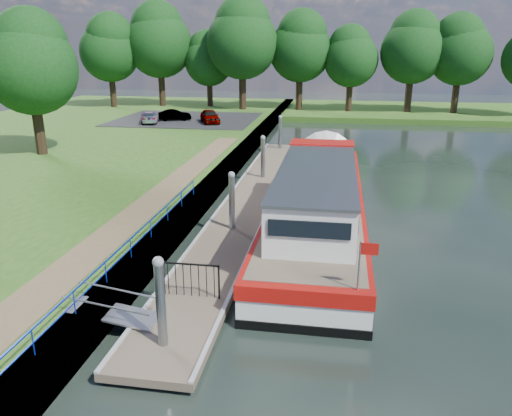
% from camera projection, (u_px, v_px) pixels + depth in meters
% --- Properties ---
extents(ground, '(160.00, 160.00, 0.00)m').
position_uv_depth(ground, '(170.00, 346.00, 13.95)').
color(ground, black).
rests_on(ground, ground).
extents(bank_edge, '(1.10, 90.00, 0.78)m').
position_uv_depth(bank_edge, '(212.00, 186.00, 28.29)').
color(bank_edge, '#473D2D').
rests_on(bank_edge, ground).
extents(far_bank, '(60.00, 18.00, 0.60)m').
position_uv_depth(far_bank, '(402.00, 112.00, 60.79)').
color(far_bank, '#295016').
rests_on(far_bank, ground).
extents(footpath, '(1.60, 40.00, 0.05)m').
position_uv_depth(footpath, '(132.00, 218.00, 21.88)').
color(footpath, brown).
rests_on(footpath, riverbank).
extents(carpark, '(14.00, 12.00, 0.06)m').
position_uv_depth(carpark, '(186.00, 119.00, 51.02)').
color(carpark, black).
rests_on(carpark, riverbank).
extents(blue_fence, '(0.04, 18.04, 0.72)m').
position_uv_depth(blue_fence, '(119.00, 255.00, 16.78)').
color(blue_fence, '#0C2DBF').
rests_on(blue_fence, riverbank).
extents(pontoon, '(2.50, 30.00, 0.56)m').
position_uv_depth(pontoon, '(250.00, 202.00, 26.09)').
color(pontoon, brown).
rests_on(pontoon, ground).
extents(mooring_piles, '(0.30, 27.30, 3.55)m').
position_uv_depth(mooring_piles, '(250.00, 182.00, 25.74)').
color(mooring_piles, gray).
rests_on(mooring_piles, ground).
extents(gangway, '(2.58, 1.00, 0.92)m').
position_uv_depth(gangway, '(114.00, 312.00, 14.51)').
color(gangway, '#A5A8AD').
rests_on(gangway, ground).
extents(gate_panel, '(1.85, 0.05, 1.15)m').
position_uv_depth(gate_panel, '(191.00, 275.00, 15.66)').
color(gate_panel, black).
rests_on(gate_panel, ground).
extents(barge, '(4.36, 21.15, 4.78)m').
position_uv_depth(barge, '(319.00, 197.00, 23.93)').
color(barge, black).
rests_on(barge, ground).
extents(horizon_trees, '(54.38, 10.03, 12.87)m').
position_uv_depth(horizon_trees, '(289.00, 46.00, 57.38)').
color(horizon_trees, '#332316').
rests_on(horizon_trees, ground).
extents(bank_tree_a, '(6.12, 6.12, 9.72)m').
position_uv_depth(bank_tree_a, '(31.00, 61.00, 33.05)').
color(bank_tree_a, '#332316').
rests_on(bank_tree_a, riverbank).
extents(car_a, '(2.90, 4.05, 1.28)m').
position_uv_depth(car_a, '(210.00, 116.00, 48.22)').
color(car_a, '#999999').
rests_on(car_a, carpark).
extents(car_b, '(3.42, 2.19, 1.07)m').
position_uv_depth(car_b, '(175.00, 115.00, 49.84)').
color(car_b, '#999999').
rests_on(car_b, carpark).
extents(car_c, '(2.77, 4.06, 1.09)m').
position_uv_depth(car_c, '(149.00, 117.00, 48.23)').
color(car_c, '#999999').
rests_on(car_c, carpark).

